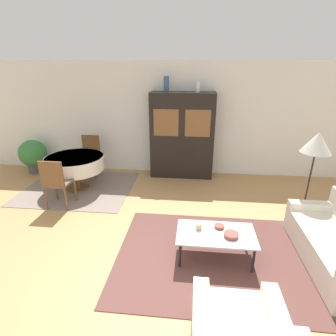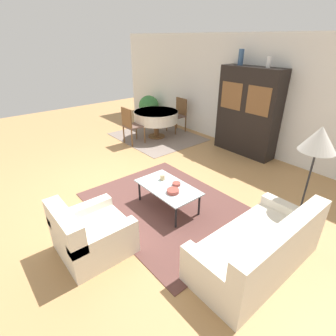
{
  "view_description": "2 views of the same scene",
  "coord_description": "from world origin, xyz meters",
  "px_view_note": "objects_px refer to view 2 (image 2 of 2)",
  "views": [
    {
      "loc": [
        0.63,
        -2.72,
        2.57
      ],
      "look_at": [
        0.2,
        1.4,
        0.95
      ],
      "focal_mm": 28.0,
      "sensor_mm": 36.0,
      "label": 1
    },
    {
      "loc": [
        3.82,
        -1.98,
        2.61
      ],
      "look_at": [
        0.98,
        0.37,
        0.75
      ],
      "focal_mm": 28.0,
      "sensor_mm": 36.0,
      "label": 2
    }
  ],
  "objects_px": {
    "dining_table": "(156,117)",
    "floor_lamp": "(319,142)",
    "vase_short": "(269,62)",
    "coffee_table": "(168,188)",
    "vase_tall": "(241,57)",
    "potted_plant": "(149,107)",
    "armchair": "(90,234)",
    "dining_chair_near": "(131,124)",
    "cup": "(162,177)",
    "couch": "(259,249)",
    "display_cabinet": "(248,112)",
    "bowl": "(173,191)",
    "bowl_small": "(176,184)",
    "dining_chair_far": "(178,113)"
  },
  "relations": [
    {
      "from": "vase_tall",
      "to": "potted_plant",
      "type": "height_order",
      "value": "vase_tall"
    },
    {
      "from": "display_cabinet",
      "to": "bowl",
      "type": "relative_size",
      "value": 10.38
    },
    {
      "from": "couch",
      "to": "armchair",
      "type": "bearing_deg",
      "value": 133.14
    },
    {
      "from": "dining_chair_near",
      "to": "bowl_small",
      "type": "xyz_separation_m",
      "value": [
        2.96,
        -1.0,
        -0.13
      ]
    },
    {
      "from": "vase_tall",
      "to": "potted_plant",
      "type": "distance_m",
      "value": 3.8
    },
    {
      "from": "dining_chair_far",
      "to": "floor_lamp",
      "type": "bearing_deg",
      "value": 160.51
    },
    {
      "from": "coffee_table",
      "to": "bowl_small",
      "type": "bearing_deg",
      "value": 68.19
    },
    {
      "from": "display_cabinet",
      "to": "bowl_small",
      "type": "distance_m",
      "value": 2.99
    },
    {
      "from": "dining_chair_near",
      "to": "potted_plant",
      "type": "height_order",
      "value": "dining_chair_near"
    },
    {
      "from": "armchair",
      "to": "dining_chair_near",
      "type": "xyz_separation_m",
      "value": [
        -3.03,
        2.58,
        0.28
      ]
    },
    {
      "from": "display_cabinet",
      "to": "dining_chair_near",
      "type": "distance_m",
      "value": 2.95
    },
    {
      "from": "bowl_small",
      "to": "vase_tall",
      "type": "relative_size",
      "value": 0.4
    },
    {
      "from": "couch",
      "to": "potted_plant",
      "type": "relative_size",
      "value": 2.09
    },
    {
      "from": "vase_short",
      "to": "floor_lamp",
      "type": "bearing_deg",
      "value": -42.32
    },
    {
      "from": "vase_tall",
      "to": "vase_short",
      "type": "height_order",
      "value": "vase_tall"
    },
    {
      "from": "vase_short",
      "to": "potted_plant",
      "type": "bearing_deg",
      "value": -177.62
    },
    {
      "from": "dining_chair_near",
      "to": "floor_lamp",
      "type": "relative_size",
      "value": 0.62
    },
    {
      "from": "display_cabinet",
      "to": "potted_plant",
      "type": "height_order",
      "value": "display_cabinet"
    },
    {
      "from": "cup",
      "to": "bowl_small",
      "type": "relative_size",
      "value": 0.67
    },
    {
      "from": "display_cabinet",
      "to": "vase_tall",
      "type": "distance_m",
      "value": 1.24
    },
    {
      "from": "dining_chair_far",
      "to": "floor_lamp",
      "type": "height_order",
      "value": "floor_lamp"
    },
    {
      "from": "bowl",
      "to": "vase_short",
      "type": "bearing_deg",
      "value": 99.55
    },
    {
      "from": "vase_tall",
      "to": "potted_plant",
      "type": "relative_size",
      "value": 0.4
    },
    {
      "from": "coffee_table",
      "to": "dining_chair_near",
      "type": "distance_m",
      "value": 3.12
    },
    {
      "from": "bowl",
      "to": "potted_plant",
      "type": "height_order",
      "value": "potted_plant"
    },
    {
      "from": "display_cabinet",
      "to": "vase_short",
      "type": "height_order",
      "value": "vase_short"
    },
    {
      "from": "display_cabinet",
      "to": "dining_chair_near",
      "type": "relative_size",
      "value": 2.07
    },
    {
      "from": "display_cabinet",
      "to": "floor_lamp",
      "type": "distance_m",
      "value": 2.91
    },
    {
      "from": "cup",
      "to": "vase_short",
      "type": "relative_size",
      "value": 0.43
    },
    {
      "from": "dining_table",
      "to": "vase_tall",
      "type": "bearing_deg",
      "value": 28.15
    },
    {
      "from": "dining_chair_far",
      "to": "vase_short",
      "type": "height_order",
      "value": "vase_short"
    },
    {
      "from": "dining_chair_near",
      "to": "dining_chair_far",
      "type": "height_order",
      "value": "same"
    },
    {
      "from": "vase_tall",
      "to": "couch",
      "type": "bearing_deg",
      "value": -47.29
    },
    {
      "from": "dining_table",
      "to": "floor_lamp",
      "type": "bearing_deg",
      "value": -9.59
    },
    {
      "from": "dining_table",
      "to": "potted_plant",
      "type": "xyz_separation_m",
      "value": [
        -1.51,
        0.84,
        -0.13
      ]
    },
    {
      "from": "display_cabinet",
      "to": "potted_plant",
      "type": "distance_m",
      "value": 3.81
    },
    {
      "from": "dining_table",
      "to": "floor_lamp",
      "type": "distance_m",
      "value": 4.66
    },
    {
      "from": "coffee_table",
      "to": "armchair",
      "type": "bearing_deg",
      "value": -85.06
    },
    {
      "from": "coffee_table",
      "to": "vase_tall",
      "type": "bearing_deg",
      "value": 108.86
    },
    {
      "from": "couch",
      "to": "dining_table",
      "type": "height_order",
      "value": "couch"
    },
    {
      "from": "coffee_table",
      "to": "cup",
      "type": "distance_m",
      "value": 0.26
    },
    {
      "from": "bowl",
      "to": "bowl_small",
      "type": "height_order",
      "value": "bowl"
    },
    {
      "from": "coffee_table",
      "to": "display_cabinet",
      "type": "bearing_deg",
      "value": 102.22
    },
    {
      "from": "couch",
      "to": "potted_plant",
      "type": "height_order",
      "value": "potted_plant"
    },
    {
      "from": "dining_chair_near",
      "to": "vase_tall",
      "type": "distance_m",
      "value": 3.1
    },
    {
      "from": "coffee_table",
      "to": "potted_plant",
      "type": "bearing_deg",
      "value": 147.44
    },
    {
      "from": "dining_table",
      "to": "vase_short",
      "type": "bearing_deg",
      "value": 21.28
    },
    {
      "from": "bowl_small",
      "to": "potted_plant",
      "type": "relative_size",
      "value": 0.16
    },
    {
      "from": "armchair",
      "to": "floor_lamp",
      "type": "height_order",
      "value": "floor_lamp"
    },
    {
      "from": "bowl",
      "to": "bowl_small",
      "type": "distance_m",
      "value": 0.24
    }
  ]
}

